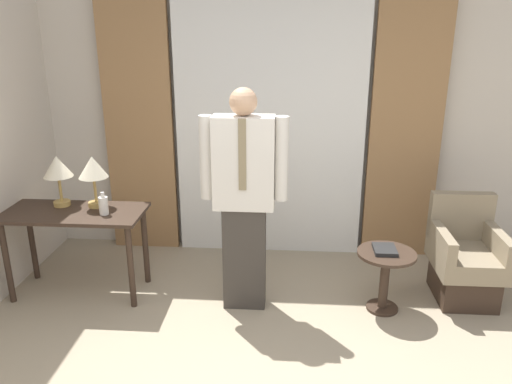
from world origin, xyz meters
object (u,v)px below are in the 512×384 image
(person, at_px, (244,194))
(side_table, at_px, (385,271))
(armchair, at_px, (464,261))
(table_lamp_left, at_px, (58,169))
(book, at_px, (385,250))
(table_lamp_right, at_px, (93,170))
(bottle_near_edge, at_px, (103,205))
(desk, at_px, (75,225))

(person, xyz_separation_m, side_table, (1.12, 0.00, -0.62))
(side_table, bearing_deg, person, -179.91)
(armchair, distance_m, side_table, 0.74)
(table_lamp_left, height_order, book, table_lamp_left)
(table_lamp_right, xyz_separation_m, person, (1.27, -0.23, -0.10))
(table_lamp_left, distance_m, bottle_near_edge, 0.52)
(table_lamp_left, xyz_separation_m, table_lamp_right, (0.30, 0.00, 0.00))
(desk, height_order, table_lamp_right, table_lamp_right)
(desk, height_order, book, desk)
(table_lamp_left, height_order, table_lamp_right, same)
(desk, distance_m, person, 1.46)
(side_table, bearing_deg, book, 132.12)
(table_lamp_left, relative_size, bottle_near_edge, 2.31)
(bottle_near_edge, bearing_deg, table_lamp_right, 126.38)
(desk, bearing_deg, table_lamp_left, 139.82)
(person, height_order, book, person)
(person, height_order, armchair, person)
(desk, distance_m, book, 2.52)
(table_lamp_right, bearing_deg, armchair, 0.53)
(desk, xyz_separation_m, table_lamp_right, (0.15, 0.13, 0.44))
(table_lamp_left, distance_m, book, 2.73)
(desk, xyz_separation_m, table_lamp_left, (-0.15, 0.13, 0.44))
(table_lamp_right, distance_m, book, 2.44)
(desk, height_order, person, person)
(side_table, relative_size, book, 2.36)
(table_lamp_left, relative_size, armchair, 0.51)
(table_lamp_right, bearing_deg, book, -5.19)
(person, bearing_deg, bottle_near_edge, 177.08)
(armchair, bearing_deg, table_lamp_left, -179.52)
(table_lamp_right, xyz_separation_m, side_table, (2.39, -0.23, -0.71))
(armchair, bearing_deg, person, -171.78)
(table_lamp_left, height_order, side_table, table_lamp_left)
(armchair, bearing_deg, side_table, -159.51)
(bottle_near_edge, distance_m, book, 2.26)
(bottle_near_edge, bearing_deg, book, -1.02)
(desk, bearing_deg, book, -2.02)
(desk, relative_size, table_lamp_right, 2.65)
(book, bearing_deg, armchair, 18.91)
(armchair, bearing_deg, book, -161.09)
(table_lamp_right, distance_m, person, 1.29)
(person, height_order, side_table, person)
(person, bearing_deg, armchair, 8.22)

